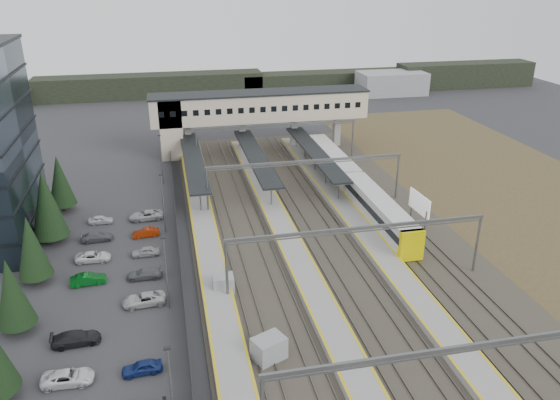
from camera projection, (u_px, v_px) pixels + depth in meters
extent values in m
plane|color=#2B2B2D|center=(236.00, 262.00, 64.30)|extent=(220.00, 220.00, 0.00)
cylinder|color=black|center=(19.00, 326.00, 51.70)|extent=(0.44, 0.44, 1.20)
cone|color=black|center=(12.00, 292.00, 50.22)|extent=(3.54, 3.54, 6.80)
cylinder|color=black|center=(37.00, 278.00, 59.81)|extent=(0.44, 0.44, 1.20)
cone|color=black|center=(31.00, 246.00, 58.29)|extent=(3.64, 3.64, 7.00)
cylinder|color=black|center=(53.00, 238.00, 68.81)|extent=(0.44, 0.44, 1.20)
cone|color=black|center=(46.00, 204.00, 67.00)|extent=(4.42, 4.42, 8.50)
cylinder|color=black|center=(64.00, 207.00, 77.82)|extent=(0.44, 0.44, 1.20)
cone|color=black|center=(60.00, 180.00, 76.26)|extent=(3.74, 3.74, 7.20)
imported|color=white|center=(68.00, 378.00, 45.20)|extent=(4.31, 2.11, 1.18)
imported|color=black|center=(76.00, 338.00, 49.96)|extent=(4.51, 2.12, 1.27)
imported|color=#074D14|center=(88.00, 279.00, 59.51)|extent=(3.94, 1.72, 1.26)
imported|color=silver|center=(93.00, 257.00, 64.31)|extent=(4.14, 2.03, 1.13)
imported|color=#4F5056|center=(97.00, 237.00, 69.07)|extent=(4.14, 1.93, 1.17)
imported|color=silver|center=(101.00, 220.00, 73.86)|extent=(3.32, 1.45, 1.11)
imported|color=navy|center=(142.00, 367.00, 46.37)|extent=(3.51, 1.62, 1.17)
imported|color=#BABABA|center=(144.00, 299.00, 55.91)|extent=(4.50, 2.28, 1.22)
imported|color=#54575A|center=(145.00, 274.00, 60.69)|extent=(3.97, 1.67, 1.14)
imported|color=#9B9B9F|center=(145.00, 252.00, 65.47)|extent=(3.36, 1.37, 1.14)
imported|color=#8E2406|center=(146.00, 232.00, 70.24)|extent=(3.52, 1.52, 1.13)
imported|color=#ABACB0|center=(146.00, 215.00, 74.99)|extent=(4.64, 2.29, 1.27)
cylinder|color=slate|center=(172.00, 394.00, 38.68)|extent=(0.16, 0.16, 8.00)
cube|color=black|center=(167.00, 348.00, 37.12)|extent=(0.50, 0.25, 0.15)
cylinder|color=slate|center=(166.00, 274.00, 53.99)|extent=(0.16, 0.16, 8.00)
cube|color=black|center=(163.00, 238.00, 52.43)|extent=(0.50, 0.25, 0.15)
cylinder|color=slate|center=(163.00, 204.00, 70.20)|extent=(0.16, 0.16, 8.00)
cube|color=black|center=(161.00, 175.00, 68.64)|extent=(0.50, 0.25, 0.15)
cylinder|color=slate|center=(161.00, 160.00, 86.41)|extent=(0.16, 0.16, 8.00)
cube|color=black|center=(159.00, 135.00, 84.86)|extent=(0.50, 0.25, 0.15)
cube|color=#26282B|center=(178.00, 241.00, 67.16)|extent=(0.08, 90.00, 2.00)
cube|color=gray|center=(269.00, 349.00, 47.72)|extent=(3.33, 2.96, 2.29)
cube|color=gray|center=(223.00, 284.00, 57.80)|extent=(2.26, 1.90, 2.03)
cube|color=#38332A|center=(322.00, 233.00, 71.09)|extent=(34.00, 90.00, 0.20)
cube|color=#59544C|center=(225.00, 241.00, 68.55)|extent=(0.08, 90.00, 0.14)
cube|color=#59544C|center=(237.00, 240.00, 68.83)|extent=(0.08, 90.00, 0.14)
cube|color=#59544C|center=(257.00, 238.00, 69.33)|extent=(0.08, 90.00, 0.14)
cube|color=#59544C|center=(268.00, 237.00, 69.61)|extent=(0.08, 90.00, 0.14)
cube|color=#59544C|center=(302.00, 234.00, 70.49)|extent=(0.08, 90.00, 0.14)
cube|color=#59544C|center=(313.00, 233.00, 70.77)|extent=(0.08, 90.00, 0.14)
cube|color=#59544C|center=(332.00, 231.00, 71.26)|extent=(0.08, 90.00, 0.14)
cube|color=#59544C|center=(342.00, 230.00, 71.54)|extent=(0.08, 90.00, 0.14)
cube|color=#59544C|center=(375.00, 227.00, 72.43)|extent=(0.08, 90.00, 0.14)
cube|color=#59544C|center=(385.00, 226.00, 72.70)|extent=(0.08, 90.00, 0.14)
cube|color=#59544C|center=(403.00, 224.00, 73.20)|extent=(0.08, 90.00, 0.14)
cube|color=#59544C|center=(413.00, 223.00, 73.48)|extent=(0.08, 90.00, 0.14)
cube|color=gray|center=(207.00, 242.00, 68.05)|extent=(3.20, 82.00, 0.90)
cube|color=gold|center=(195.00, 240.00, 67.59)|extent=(0.25, 82.00, 0.02)
cube|color=gold|center=(218.00, 238.00, 68.15)|extent=(0.25, 82.00, 0.02)
cube|color=gray|center=(285.00, 234.00, 69.98)|extent=(3.20, 82.00, 0.90)
cube|color=gold|center=(274.00, 232.00, 69.52)|extent=(0.25, 82.00, 0.02)
cube|color=gold|center=(296.00, 230.00, 70.08)|extent=(0.25, 82.00, 0.02)
cube|color=gray|center=(359.00, 227.00, 71.92)|extent=(3.20, 82.00, 0.90)
cube|color=gold|center=(349.00, 225.00, 71.46)|extent=(0.25, 82.00, 0.02)
cube|color=gold|center=(370.00, 223.00, 72.02)|extent=(0.25, 82.00, 0.02)
cube|color=black|center=(193.00, 160.00, 86.48)|extent=(3.00, 30.00, 0.25)
cube|color=slate|center=(194.00, 161.00, 86.54)|extent=(3.10, 30.00, 0.12)
cylinder|color=slate|center=(200.00, 200.00, 75.39)|extent=(0.20, 0.20, 3.10)
cylinder|color=slate|center=(197.00, 184.00, 81.25)|extent=(0.20, 0.20, 3.10)
cylinder|color=slate|center=(194.00, 169.00, 87.10)|extent=(0.20, 0.20, 3.10)
cylinder|color=slate|center=(191.00, 157.00, 92.96)|extent=(0.20, 0.20, 3.10)
cylinder|color=slate|center=(189.00, 146.00, 98.81)|extent=(0.20, 0.20, 3.10)
cube|color=black|center=(256.00, 156.00, 88.42)|extent=(3.00, 30.00, 0.25)
cube|color=slate|center=(256.00, 156.00, 88.47)|extent=(3.10, 30.00, 0.12)
cylinder|color=slate|center=(271.00, 194.00, 77.33)|extent=(0.20, 0.20, 3.10)
cylinder|color=slate|center=(263.00, 179.00, 83.18)|extent=(0.20, 0.20, 3.10)
cylinder|color=slate|center=(256.00, 165.00, 89.04)|extent=(0.20, 0.20, 3.10)
cylinder|color=slate|center=(249.00, 153.00, 94.89)|extent=(0.20, 0.20, 3.10)
cylinder|color=slate|center=(244.00, 142.00, 100.75)|extent=(0.20, 0.20, 3.10)
cube|color=black|center=(315.00, 152.00, 90.35)|extent=(3.00, 30.00, 0.25)
cube|color=slate|center=(315.00, 152.00, 90.41)|extent=(3.10, 30.00, 0.12)
cylinder|color=slate|center=(339.00, 189.00, 79.27)|extent=(0.20, 0.20, 3.10)
cylinder|color=slate|center=(326.00, 174.00, 85.12)|extent=(0.20, 0.20, 3.10)
cylinder|color=slate|center=(315.00, 161.00, 90.97)|extent=(0.20, 0.20, 3.10)
cylinder|color=slate|center=(305.00, 149.00, 96.83)|extent=(0.20, 0.20, 3.10)
cylinder|color=slate|center=(296.00, 139.00, 102.68)|extent=(0.20, 0.20, 3.10)
cube|color=beige|center=(260.00, 106.00, 100.85)|extent=(40.00, 6.00, 5.00)
cube|color=black|center=(260.00, 93.00, 99.86)|extent=(40.40, 6.40, 0.30)
cube|color=beige|center=(171.00, 127.00, 98.82)|extent=(4.00, 6.00, 11.00)
cube|color=black|center=(161.00, 115.00, 94.61)|extent=(1.00, 0.06, 1.00)
cube|color=black|center=(173.00, 114.00, 95.00)|extent=(1.00, 0.06, 1.00)
cube|color=black|center=(184.00, 114.00, 95.38)|extent=(1.00, 0.06, 1.00)
cube|color=black|center=(196.00, 113.00, 95.77)|extent=(1.00, 0.06, 1.00)
cube|color=black|center=(207.00, 112.00, 96.16)|extent=(1.00, 0.06, 1.00)
cube|color=black|center=(219.00, 112.00, 96.54)|extent=(1.00, 0.06, 1.00)
cube|color=black|center=(230.00, 111.00, 96.93)|extent=(1.00, 0.06, 1.00)
cube|color=black|center=(241.00, 111.00, 97.32)|extent=(1.00, 0.06, 1.00)
cube|color=black|center=(252.00, 110.00, 97.71)|extent=(1.00, 0.06, 1.00)
cube|color=black|center=(263.00, 110.00, 98.09)|extent=(1.00, 0.06, 1.00)
cube|color=black|center=(274.00, 109.00, 98.48)|extent=(1.00, 0.06, 1.00)
cube|color=black|center=(285.00, 108.00, 98.87)|extent=(1.00, 0.06, 1.00)
cube|color=black|center=(295.00, 108.00, 99.25)|extent=(1.00, 0.06, 1.00)
cube|color=black|center=(306.00, 107.00, 99.64)|extent=(1.00, 0.06, 1.00)
cube|color=black|center=(317.00, 107.00, 100.03)|extent=(1.00, 0.06, 1.00)
cube|color=black|center=(327.00, 106.00, 100.42)|extent=(1.00, 0.06, 1.00)
cube|color=black|center=(337.00, 106.00, 100.80)|extent=(1.00, 0.06, 1.00)
cube|color=black|center=(348.00, 105.00, 101.19)|extent=(1.00, 0.06, 1.00)
cube|color=black|center=(358.00, 105.00, 101.58)|extent=(1.00, 0.06, 1.00)
cube|color=gray|center=(180.00, 140.00, 100.09)|extent=(1.20, 1.60, 6.00)
cube|color=gray|center=(188.00, 139.00, 100.38)|extent=(1.20, 1.60, 6.00)
cube|color=gray|center=(242.00, 136.00, 102.31)|extent=(1.20, 1.60, 6.00)
cube|color=gray|center=(294.00, 133.00, 104.25)|extent=(1.20, 1.60, 6.00)
cube|color=gray|center=(336.00, 131.00, 105.90)|extent=(1.20, 1.60, 6.00)
cube|color=slate|center=(456.00, 348.00, 38.68)|extent=(28.40, 0.25, 0.35)
cube|color=slate|center=(455.00, 353.00, 38.84)|extent=(28.40, 0.12, 0.12)
cylinder|color=slate|center=(227.00, 272.00, 55.35)|extent=(0.28, 0.28, 7.00)
cylinder|color=slate|center=(477.00, 245.00, 60.77)|extent=(0.28, 0.28, 7.00)
cube|color=slate|center=(359.00, 228.00, 56.69)|extent=(28.40, 0.25, 0.35)
cube|color=slate|center=(359.00, 232.00, 56.85)|extent=(28.40, 0.12, 0.12)
cylinder|color=slate|center=(207.00, 192.00, 75.16)|extent=(0.28, 0.28, 7.00)
cylinder|color=slate|center=(397.00, 177.00, 80.58)|extent=(0.28, 0.28, 7.00)
cube|color=slate|center=(306.00, 161.00, 76.51)|extent=(28.40, 0.25, 0.35)
cube|color=slate|center=(306.00, 164.00, 76.66)|extent=(28.40, 0.12, 0.12)
cylinder|color=slate|center=(197.00, 149.00, 93.17)|extent=(0.28, 0.28, 7.00)
cylinder|color=slate|center=(353.00, 139.00, 98.59)|extent=(0.28, 0.28, 7.00)
cube|color=slate|center=(277.00, 125.00, 94.52)|extent=(28.40, 0.25, 0.35)
cube|color=slate|center=(277.00, 127.00, 94.68)|extent=(28.40, 0.12, 0.12)
cube|color=silver|center=(379.00, 211.00, 72.51)|extent=(2.91, 20.19, 3.74)
cube|color=black|center=(379.00, 208.00, 72.35)|extent=(2.97, 19.59, 0.94)
cube|color=slate|center=(378.00, 222.00, 73.14)|extent=(2.50, 18.79, 0.52)
cube|color=silver|center=(333.00, 162.00, 91.24)|extent=(2.91, 20.19, 3.74)
cube|color=black|center=(333.00, 159.00, 91.08)|extent=(2.97, 19.59, 0.94)
cube|color=slate|center=(332.00, 171.00, 91.86)|extent=(2.50, 18.79, 0.52)
cube|color=#DECC01|center=(411.00, 245.00, 63.51)|extent=(2.93, 0.90, 3.74)
cylinder|color=slate|center=(426.00, 222.00, 71.24)|extent=(0.20, 0.20, 2.86)
cylinder|color=slate|center=(411.00, 208.00, 75.17)|extent=(0.20, 0.20, 2.86)
cube|color=white|center=(419.00, 203.00, 72.55)|extent=(0.42, 5.37, 2.68)
cube|color=#453C25|center=(546.00, 212.00, 77.50)|extent=(34.00, 120.00, 0.06)
cube|color=black|center=(151.00, 86.00, 146.76)|extent=(60.00, 8.00, 6.00)
cube|color=black|center=(329.00, 80.00, 156.63)|extent=(50.00, 8.00, 5.00)
cube|color=black|center=(465.00, 75.00, 159.48)|extent=(40.00, 8.00, 7.00)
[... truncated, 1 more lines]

